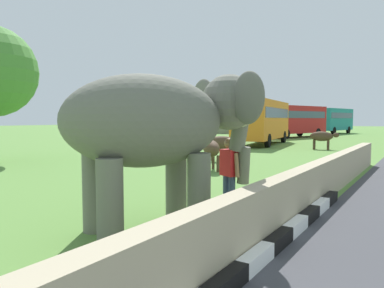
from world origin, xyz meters
TOP-DOWN VIEW (x-y plane):
  - barrier_parapet at (2.00, 3.72)m, footprint 28.00×0.36m
  - elephant at (3.59, 5.63)m, footprint 4.01×3.31m
  - person_handler at (5.25, 5.12)m, footprint 0.38×0.63m
  - bus_orange at (25.62, 12.66)m, footprint 9.59×3.84m
  - bus_red at (37.75, 13.91)m, footprint 9.94×5.04m
  - bus_teal at (51.25, 12.53)m, footprint 8.59×3.91m
  - cow_near at (10.59, 8.71)m, footprint 1.69×1.58m
  - cow_mid at (13.72, 9.87)m, footprint 1.41×1.80m
  - cow_far at (23.22, 7.39)m, footprint 0.73×1.91m
  - hill_east at (55.00, 28.82)m, footprint 28.38×22.70m

SIDE VIEW (x-z plane):
  - hill_east at x=55.00m, z-range -6.04..6.04m
  - barrier_parapet at x=2.00m, z-range 0.00..1.00m
  - cow_near at x=10.59m, z-range 0.26..1.48m
  - cow_mid at x=13.72m, z-range 0.26..1.48m
  - cow_far at x=23.22m, z-range 0.26..1.48m
  - person_handler at x=5.25m, z-range 0.10..1.75m
  - elephant at x=3.59m, z-range 0.48..3.48m
  - bus_teal at x=51.25m, z-range 0.33..3.83m
  - bus_orange at x=25.62m, z-range 0.33..3.83m
  - bus_red at x=37.75m, z-range 0.33..3.83m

